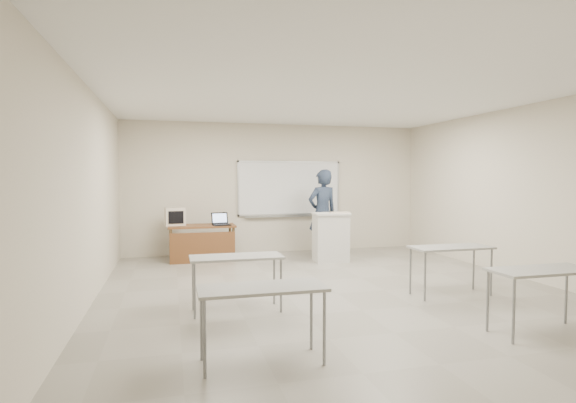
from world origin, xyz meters
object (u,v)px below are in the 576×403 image
object	(u,v)px
crt_monitor	(175,217)
presenter	(322,213)
instructor_desk	(202,236)
mouse	(227,223)
podium	(331,237)
laptop	(221,222)
keyboard	(340,213)
whiteboard	(290,189)

from	to	relation	value
crt_monitor	presenter	size ratio (longest dim) A/B	0.23
instructor_desk	mouse	xyz separation A→B (m)	(0.55, 0.16, 0.23)
podium	presenter	world-z (taller)	presenter
crt_monitor	mouse	world-z (taller)	crt_monitor
laptop	keyboard	distance (m)	2.49
laptop	instructor_desk	bearing A→B (deg)	169.62
keyboard	presenter	world-z (taller)	presenter
instructor_desk	mouse	world-z (taller)	mouse
instructor_desk	podium	bearing A→B (deg)	-14.76
podium	mouse	size ratio (longest dim) A/B	10.59
laptop	keyboard	xyz separation A→B (m)	(2.35, -0.80, 0.22)
keyboard	presenter	distance (m)	0.77
whiteboard	instructor_desk	world-z (taller)	whiteboard
whiteboard	presenter	distance (m)	1.11
whiteboard	keyboard	bearing A→B (deg)	-67.74
instructor_desk	presenter	distance (m)	2.67
laptop	presenter	distance (m)	2.24
keyboard	crt_monitor	bearing A→B (deg)	167.03
instructor_desk	presenter	size ratio (longest dim) A/B	0.72
instructor_desk	podium	xyz separation A→B (m)	(2.60, -0.69, -0.03)
instructor_desk	crt_monitor	distance (m)	0.72
whiteboard	laptop	xyz separation A→B (m)	(-1.70, -0.79, -0.67)
mouse	keyboard	size ratio (longest dim) A/B	0.22
whiteboard	laptop	distance (m)	1.99
mouse	keyboard	world-z (taller)	keyboard
podium	mouse	xyz separation A→B (m)	(-2.05, 0.85, 0.26)
podium	keyboard	size ratio (longest dim) A/B	2.38
laptop	mouse	world-z (taller)	laptop
crt_monitor	laptop	size ratio (longest dim) A/B	1.27
keyboard	podium	bearing A→B (deg)	145.95
instructor_desk	keyboard	size ratio (longest dim) A/B	3.25
instructor_desk	mouse	bearing A→B (deg)	16.40
laptop	presenter	size ratio (longest dim) A/B	0.18
instructor_desk	presenter	world-z (taller)	presenter
whiteboard	mouse	xyz separation A→B (m)	(-1.55, -0.62, -0.71)
presenter	instructor_desk	bearing A→B (deg)	-13.70
crt_monitor	keyboard	xyz separation A→B (m)	(3.30, -1.05, 0.10)
instructor_desk	keyboard	distance (m)	2.91
podium	keyboard	distance (m)	0.55
podium	laptop	xyz separation A→B (m)	(-2.20, 0.68, 0.30)
instructor_desk	keyboard	world-z (taller)	keyboard
instructor_desk	crt_monitor	world-z (taller)	crt_monitor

